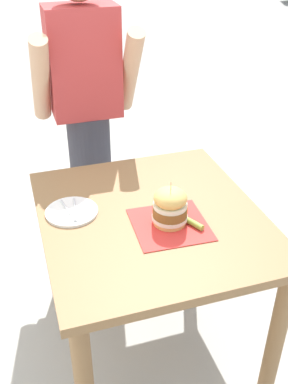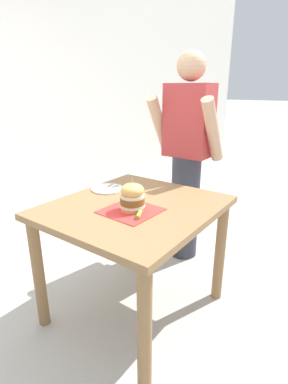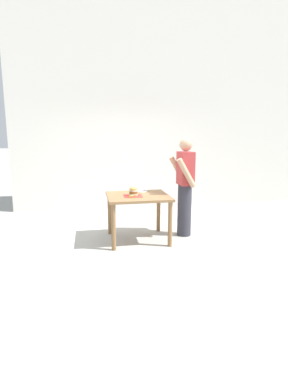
{
  "view_description": "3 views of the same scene",
  "coord_description": "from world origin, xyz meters",
  "px_view_note": "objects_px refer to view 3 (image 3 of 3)",
  "views": [
    {
      "loc": [
        -0.49,
        -1.46,
        1.83
      ],
      "look_at": [
        0.0,
        0.1,
        0.81
      ],
      "focal_mm": 42.0,
      "sensor_mm": 36.0,
      "label": 1
    },
    {
      "loc": [
        1.03,
        -1.32,
        1.42
      ],
      "look_at": [
        0.0,
        0.1,
        0.81
      ],
      "focal_mm": 28.0,
      "sensor_mm": 36.0,
      "label": 2
    },
    {
      "loc": [
        4.75,
        -0.79,
        1.72
      ],
      "look_at": [
        0.0,
        0.1,
        0.81
      ],
      "focal_mm": 28.0,
      "sensor_mm": 36.0,
      "label": 3
    }
  ],
  "objects_px": {
    "sandwich": "(133,191)",
    "pickle_spear": "(131,196)",
    "patio_table": "(138,203)",
    "side_plate_with_forks": "(141,191)",
    "diner_across_table": "(185,185)"
  },
  "relations": [
    {
      "from": "sandwich",
      "to": "pickle_spear",
      "type": "height_order",
      "value": "sandwich"
    },
    {
      "from": "patio_table",
      "to": "pickle_spear",
      "type": "height_order",
      "value": "pickle_spear"
    },
    {
      "from": "sandwich",
      "to": "pickle_spear",
      "type": "relative_size",
      "value": 2.24
    },
    {
      "from": "pickle_spear",
      "to": "side_plate_with_forks",
      "type": "xyz_separation_m",
      "value": [
        -0.45,
        0.25,
        -0.01
      ]
    },
    {
      "from": "patio_table",
      "to": "sandwich",
      "type": "bearing_deg",
      "value": -58.17
    },
    {
      "from": "sandwich",
      "to": "diner_across_table",
      "type": "xyz_separation_m",
      "value": [
        -0.15,
        0.91,
        0.04
      ]
    },
    {
      "from": "pickle_spear",
      "to": "patio_table",
      "type": "bearing_deg",
      "value": 135.01
    },
    {
      "from": "patio_table",
      "to": "pickle_spear",
      "type": "xyz_separation_m",
      "value": [
        0.14,
        -0.14,
        0.14
      ]
    },
    {
      "from": "sandwich",
      "to": "diner_across_table",
      "type": "relative_size",
      "value": 0.11
    },
    {
      "from": "patio_table",
      "to": "diner_across_table",
      "type": "bearing_deg",
      "value": 96.56
    },
    {
      "from": "pickle_spear",
      "to": "side_plate_with_forks",
      "type": "height_order",
      "value": "pickle_spear"
    },
    {
      "from": "patio_table",
      "to": "pickle_spear",
      "type": "distance_m",
      "value": 0.24
    },
    {
      "from": "pickle_spear",
      "to": "diner_across_table",
      "type": "height_order",
      "value": "diner_across_table"
    },
    {
      "from": "sandwich",
      "to": "diner_across_table",
      "type": "height_order",
      "value": "diner_across_table"
    },
    {
      "from": "side_plate_with_forks",
      "to": "pickle_spear",
      "type": "bearing_deg",
      "value": -28.55
    }
  ]
}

